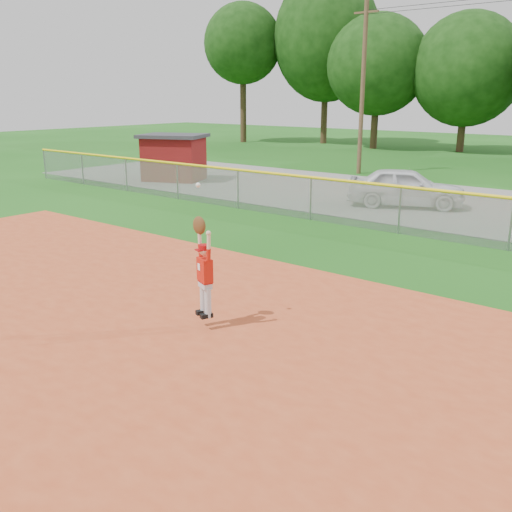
% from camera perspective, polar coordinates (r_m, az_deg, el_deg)
% --- Properties ---
extents(ground, '(120.00, 120.00, 0.00)m').
position_cam_1_polar(ground, '(10.82, -9.22, -7.52)').
color(ground, '#175012').
rests_on(ground, ground).
extents(clay_infield, '(24.00, 16.00, 0.04)m').
position_cam_1_polar(clay_infield, '(9.29, -23.33, -12.66)').
color(clay_infield, '#AF411F').
rests_on(clay_infield, ground).
extents(parking_strip, '(44.00, 10.00, 0.03)m').
position_cam_1_polar(parking_strip, '(24.16, 20.07, 4.76)').
color(parking_strip, slate).
rests_on(parking_strip, ground).
extents(car_white_a, '(4.79, 3.43, 1.52)m').
position_cam_1_polar(car_white_a, '(23.09, 14.73, 6.68)').
color(car_white_a, silver).
rests_on(car_white_a, parking_strip).
extents(utility_shed, '(3.83, 3.47, 2.35)m').
position_cam_1_polar(utility_shed, '(29.72, -8.22, 9.76)').
color(utility_shed, '#620E0E').
rests_on(utility_shed, ground).
extents(outfield_fence, '(40.06, 0.10, 1.55)m').
position_cam_1_polar(outfield_fence, '(18.49, 14.20, 4.85)').
color(outfield_fence, gray).
rests_on(outfield_fence, ground).
extents(ballplayer, '(0.60, 0.40, 2.47)m').
position_cam_1_polar(ballplayer, '(10.46, -5.22, -1.21)').
color(ballplayer, silver).
rests_on(ballplayer, ground).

